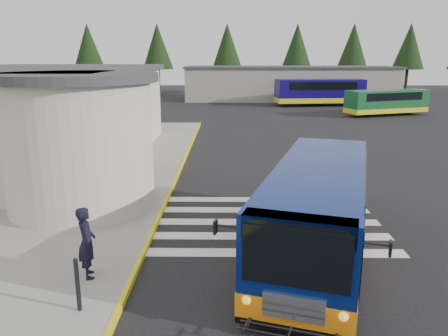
{
  "coord_description": "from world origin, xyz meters",
  "views": [
    {
      "loc": [
        -1.61,
        -14.8,
        5.54
      ],
      "look_at": [
        -1.79,
        -0.5,
        1.84
      ],
      "focal_mm": 35.0,
      "sensor_mm": 36.0,
      "label": 1
    }
  ],
  "objects_px": {
    "transit_bus": "(318,214)",
    "far_bus_a": "(320,91)",
    "pedestrian_a": "(87,242)",
    "far_bus_b": "(387,101)",
    "pedestrian_b": "(61,197)",
    "bollard": "(78,285)"
  },
  "relations": [
    {
      "from": "pedestrian_a",
      "to": "far_bus_a",
      "type": "bearing_deg",
      "value": -41.48
    },
    {
      "from": "far_bus_a",
      "to": "far_bus_b",
      "type": "height_order",
      "value": "far_bus_a"
    },
    {
      "from": "pedestrian_b",
      "to": "bollard",
      "type": "height_order",
      "value": "pedestrian_b"
    },
    {
      "from": "pedestrian_a",
      "to": "bollard",
      "type": "bearing_deg",
      "value": 167.24
    },
    {
      "from": "pedestrian_a",
      "to": "bollard",
      "type": "relative_size",
      "value": 1.51
    },
    {
      "from": "bollard",
      "to": "far_bus_b",
      "type": "distance_m",
      "value": 37.84
    },
    {
      "from": "transit_bus",
      "to": "far_bus_b",
      "type": "distance_m",
      "value": 32.53
    },
    {
      "from": "far_bus_a",
      "to": "pedestrian_b",
      "type": "bearing_deg",
      "value": 150.16
    },
    {
      "from": "transit_bus",
      "to": "far_bus_a",
      "type": "height_order",
      "value": "far_bus_a"
    },
    {
      "from": "transit_bus",
      "to": "pedestrian_b",
      "type": "xyz_separation_m",
      "value": [
        -7.97,
        1.89,
        -0.18
      ]
    },
    {
      "from": "pedestrian_b",
      "to": "bollard",
      "type": "xyz_separation_m",
      "value": [
        2.24,
        -5.03,
        -0.3
      ]
    },
    {
      "from": "transit_bus",
      "to": "far_bus_b",
      "type": "relative_size",
      "value": 1.14
    },
    {
      "from": "pedestrian_a",
      "to": "far_bus_b",
      "type": "distance_m",
      "value": 36.65
    },
    {
      "from": "pedestrian_a",
      "to": "far_bus_a",
      "type": "distance_m",
      "value": 42.25
    },
    {
      "from": "pedestrian_b",
      "to": "far_bus_b",
      "type": "relative_size",
      "value": 0.22
    },
    {
      "from": "pedestrian_a",
      "to": "far_bus_a",
      "type": "height_order",
      "value": "far_bus_a"
    },
    {
      "from": "pedestrian_a",
      "to": "bollard",
      "type": "xyz_separation_m",
      "value": [
        0.26,
        -1.5,
        -0.31
      ]
    },
    {
      "from": "transit_bus",
      "to": "pedestrian_b",
      "type": "distance_m",
      "value": 8.19
    },
    {
      "from": "transit_bus",
      "to": "pedestrian_a",
      "type": "relative_size",
      "value": 5.14
    },
    {
      "from": "pedestrian_b",
      "to": "far_bus_a",
      "type": "height_order",
      "value": "far_bus_a"
    },
    {
      "from": "pedestrian_b",
      "to": "far_bus_a",
      "type": "bearing_deg",
      "value": 148.37
    },
    {
      "from": "transit_bus",
      "to": "bollard",
      "type": "relative_size",
      "value": 7.74
    }
  ]
}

